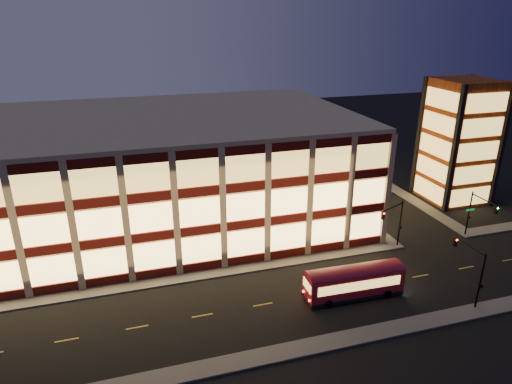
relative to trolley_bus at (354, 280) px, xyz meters
name	(u,v)px	position (x,y,z in m)	size (l,w,h in m)	color
ground	(210,279)	(-13.13, 7.24, -1.86)	(200.00, 200.00, 0.00)	black
sidewalk_office_south	(181,278)	(-16.13, 8.24, -1.79)	(54.00, 2.00, 0.15)	#514F4C
sidewalk_office_east	(335,198)	(9.87, 24.24, -1.79)	(2.00, 30.00, 0.15)	#514F4C
sidewalk_tower_south	(505,227)	(26.87, 8.24, -1.79)	(14.00, 2.00, 0.15)	#514F4C
sidewalk_tower_west	(397,190)	(20.87, 24.24, -1.79)	(2.00, 30.00, 0.15)	#514F4C
sidewalk_near	(242,361)	(-13.13, -5.76, -1.79)	(100.00, 2.00, 0.15)	#514F4C
office_building	(161,170)	(-16.04, 24.15, 5.38)	(50.45, 30.45, 14.50)	tan
stair_tower	(459,142)	(26.82, 19.19, 7.13)	(8.60, 8.60, 18.00)	#8C3814
traffic_signal_far	(394,218)	(9.08, 7.47, 2.25)	(3.79, 1.87, 6.00)	black
traffic_signal_right	(479,210)	(20.37, 6.61, 2.24)	(1.20, 4.37, 6.00)	black
traffic_signal_near	(471,263)	(10.37, -3.80, 2.26)	(0.32, 4.45, 6.00)	black
trolley_bus	(354,280)	(0.00, 0.00, 0.00)	(10.00, 2.86, 3.36)	maroon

